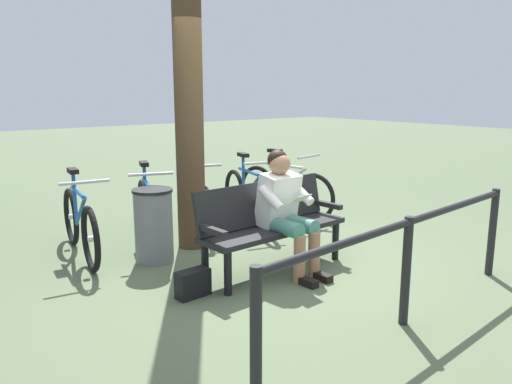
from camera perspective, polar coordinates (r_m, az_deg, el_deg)
ground_plane at (r=5.10m, az=3.43°, el=-8.79°), size 40.00×40.00×0.00m
bench at (r=4.99m, az=1.52°, el=-3.15°), size 1.62×0.56×0.87m
person_reading at (r=4.87m, az=3.33°, el=-1.60°), size 0.51×0.78×1.20m
handbag at (r=4.47m, az=-7.14°, el=-10.22°), size 0.31×0.16×0.24m
tree_trunk at (r=5.62m, az=-7.71°, el=13.68°), size 0.32×0.32×3.98m
litter_bin at (r=5.34m, az=-11.49°, el=-3.71°), size 0.41×0.41×0.77m
bicycle_purple at (r=7.17m, az=3.25°, el=0.20°), size 0.50×1.66×0.94m
bicycle_orange at (r=6.67m, az=-0.83°, el=-0.65°), size 0.57×1.64×0.94m
bicycle_red at (r=6.49m, az=-6.96°, el=-1.09°), size 0.63×1.62×0.94m
bicycle_blue at (r=6.01m, az=-12.11°, el=-2.29°), size 0.67×1.61×0.94m
bicycle_green at (r=5.70m, az=-19.28°, el=-3.45°), size 0.48×1.67×0.94m
railing_fence at (r=3.96m, az=16.74°, el=-6.29°), size 3.15×0.33×0.85m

